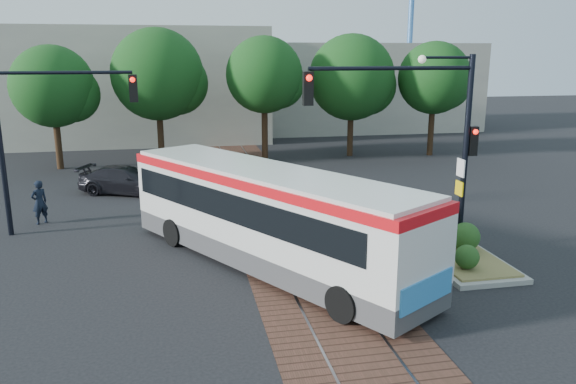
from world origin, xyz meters
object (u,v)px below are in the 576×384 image
officer (39,202)px  parked_car (126,180)px  city_bus (266,213)px  traffic_island (452,244)px  signal_pole_left (34,125)px  signal_pole_main (430,125)px

officer → parked_car: 5.06m
city_bus → traffic_island: size_ratio=2.05×
signal_pole_left → parked_car: 6.77m
signal_pole_main → officer: size_ratio=3.61×
signal_pole_main → signal_pole_left: (-12.23, 4.80, -0.29)m
signal_pole_left → parked_car: bearing=66.0°
city_bus → signal_pole_left: signal_pole_left is taller
signal_pole_main → officer: bearing=154.5°
city_bus → officer: 9.68m
traffic_island → parked_car: bearing=136.2°
traffic_island → officer: (-13.56, 6.11, 0.50)m
signal_pole_main → signal_pole_left: bearing=158.6°
traffic_island → signal_pole_main: 3.95m
officer → traffic_island: bearing=116.8°
signal_pole_main → officer: 14.36m
signal_pole_left → parked_car: size_ratio=1.39×
signal_pole_main → parked_car: 14.61m
traffic_island → signal_pole_left: signal_pole_left is taller
city_bus → parked_car: bearing=84.0°
parked_car → traffic_island: bearing=-111.4°
officer → city_bus: bearing=103.3°
traffic_island → officer: 14.89m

